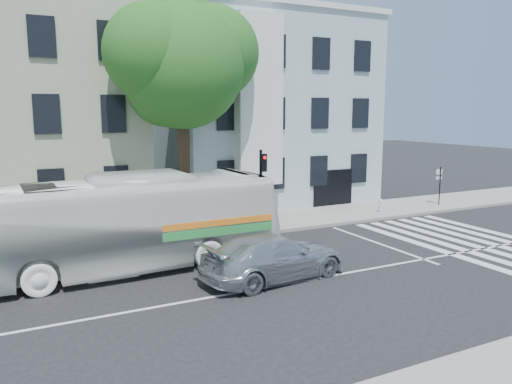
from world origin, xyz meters
TOP-DOWN VIEW (x-y plane):
  - ground at (0.00, 0.00)m, footprint 120.00×120.00m
  - sidewalk_far at (0.00, 8.00)m, footprint 80.00×4.00m
  - building_left at (-7.00, 15.00)m, footprint 12.00×10.00m
  - building_right at (7.00, 15.00)m, footprint 12.00×10.00m
  - street_tree at (0.06, 8.74)m, footprint 7.30×5.90m
  - bus at (-4.38, 3.74)m, footprint 3.19×12.21m
  - sedan at (0.42, 0.66)m, footprint 2.69×5.34m
  - hedge at (-1.94, 6.80)m, footprint 8.54×1.86m
  - traffic_signal at (2.70, 5.94)m, footprint 0.40×0.52m
  - fire_hydrant at (10.51, 7.10)m, footprint 0.41×0.28m
  - far_sign_pole at (15.00, 7.33)m, footprint 0.40×0.17m

SIDE VIEW (x-z plane):
  - ground at x=0.00m, z-range 0.00..0.00m
  - sidewalk_far at x=0.00m, z-range 0.00..0.15m
  - hedge at x=-1.94m, z-range 0.15..0.85m
  - fire_hydrant at x=10.51m, z-range 0.16..0.88m
  - sedan at x=0.42m, z-range 0.00..1.49m
  - far_sign_pole at x=15.00m, z-range 0.47..2.69m
  - bus at x=-4.38m, z-range 0.00..3.38m
  - traffic_signal at x=2.70m, z-range 0.56..4.42m
  - building_left at x=-7.00m, z-range 0.00..11.00m
  - building_right at x=7.00m, z-range 0.00..11.00m
  - street_tree at x=0.06m, z-range 2.28..13.38m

